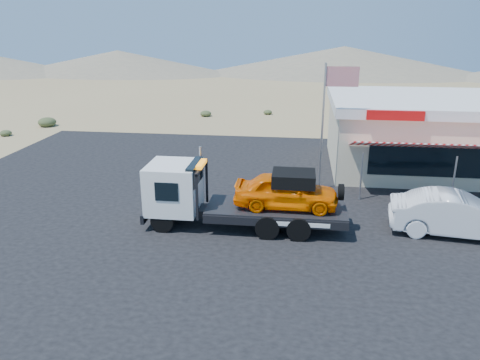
{
  "coord_description": "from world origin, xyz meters",
  "views": [
    {
      "loc": [
        3.64,
        -17.3,
        7.78
      ],
      "look_at": [
        1.27,
        1.01,
        1.5
      ],
      "focal_mm": 35.0,
      "sensor_mm": 36.0,
      "label": 1
    }
  ],
  "objects": [
    {
      "name": "ground",
      "position": [
        0.0,
        0.0,
        0.0
      ],
      "size": [
        120.0,
        120.0,
        0.0
      ],
      "primitive_type": "plane",
      "color": "#957D55",
      "rests_on": "ground"
    },
    {
      "name": "asphalt_lot",
      "position": [
        2.0,
        3.0,
        0.01
      ],
      "size": [
        32.0,
        24.0,
        0.02
      ],
      "primitive_type": "cube",
      "color": "black",
      "rests_on": "ground"
    },
    {
      "name": "tow_truck",
      "position": [
        1.43,
        -0.33,
        1.4
      ],
      "size": [
        7.76,
        2.3,
        2.6
      ],
      "color": "black",
      "rests_on": "asphalt_lot"
    },
    {
      "name": "white_sedan",
      "position": [
        9.71,
        -0.03,
        0.83
      ],
      "size": [
        5.08,
        2.3,
        1.62
      ],
      "primitive_type": "imported",
      "rotation": [
        0.0,
        0.0,
        1.45
      ],
      "color": "silver",
      "rests_on": "asphalt_lot"
    },
    {
      "name": "jerky_store",
      "position": [
        10.5,
        8.97,
        1.99
      ],
      "size": [
        10.4,
        9.97,
        3.9
      ],
      "color": "beige",
      "rests_on": "asphalt_lot"
    },
    {
      "name": "flagpole",
      "position": [
        4.93,
        4.5,
        3.76
      ],
      "size": [
        1.55,
        0.1,
        6.0
      ],
      "color": "#99999E",
      "rests_on": "asphalt_lot"
    },
    {
      "name": "distant_hills",
      "position": [
        -9.77,
        55.14,
        1.89
      ],
      "size": [
        126.0,
        48.0,
        4.2
      ],
      "color": "#726B59",
      "rests_on": "ground"
    }
  ]
}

